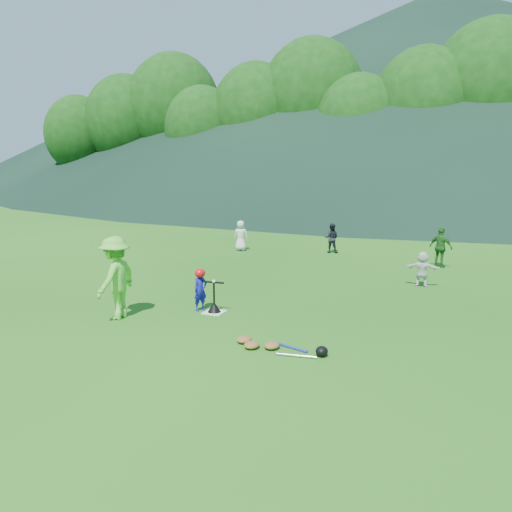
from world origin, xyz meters
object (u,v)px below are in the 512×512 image
Objects in this scene: adult_coach at (116,278)px; fielder_b at (331,238)px; fielder_c at (441,247)px; batting_tee at (214,307)px; home_plate at (214,312)px; batter_child at (200,290)px; fielder_d at (422,269)px; fielder_a at (241,236)px; equipment_pile at (272,345)px.

adult_coach is 1.60× the size of fielder_b.
fielder_c reaches higher than batting_tee.
home_plate is at bearing 120.83° from adult_coach.
batting_tee is (0.38, -0.05, -0.35)m from batter_child.
batter_child is at bearing 44.65° from fielder_d.
adult_coach reaches higher than fielder_a.
batting_tee is at bearing -71.28° from batter_child.
equipment_pile is (2.03, -1.64, -0.06)m from batting_tee.
batting_tee reaches higher than home_plate.
batting_tee is (-4.53, -7.46, -0.54)m from fielder_c.
fielder_d is (7.09, -3.54, -0.10)m from fielder_a.
fielder_c is (4.01, -1.38, 0.10)m from fielder_b.
fielder_a is at bearing 22.19° from fielder_c.
home_plate is at bearing 80.67° from fielder_b.
fielder_c is (4.90, 7.41, 0.19)m from batter_child.
fielder_d is (4.18, 4.41, 0.49)m from home_plate.
batter_child is at bearing 78.21° from fielder_b.
adult_coach is at bearing -146.49° from batting_tee.
fielder_c reaches higher than fielder_a.
batting_tee is (-4.18, -4.41, -0.37)m from fielder_d.
adult_coach reaches higher than home_plate.
fielder_d is (4.56, 4.36, 0.02)m from batter_child.
home_plate is at bearing 47.44° from fielder_d.
home_plate is 8.49m from fielder_a.
fielder_b is at bearing 98.19° from equipment_pile.
fielder_c reaches higher than fielder_b.
home_plate is at bearing 101.24° from fielder_a.
fielder_d is at bearing 123.64° from fielder_b.
fielder_d is at bearing 109.56° from fielder_c.
adult_coach is 1.36× the size of fielder_c.
fielder_c is (6.31, 8.64, -0.24)m from adult_coach.
fielder_d is at bearing 46.51° from batting_tee.
fielder_a is (-2.53, 7.90, 0.11)m from batter_child.
home_plate is at bearing 141.00° from equipment_pile.
home_plate is 2.61m from equipment_pile.
adult_coach reaches higher than batting_tee.
equipment_pile is (3.81, -0.46, -0.84)m from adult_coach.
fielder_a is (-2.91, 7.95, 0.59)m from home_plate.
fielder_d is at bearing 130.47° from adult_coach.
equipment_pile reaches higher than home_plate.
batter_child is 1.91m from adult_coach.
fielder_c is at bearing -7.73° from batter_child.
batting_tee is (0.00, 0.00, 0.12)m from home_plate.
fielder_a is at bearing 110.11° from batting_tee.
batting_tee is at bearing 80.67° from fielder_b.
fielder_c is at bearing 58.76° from batting_tee.
fielder_c is (4.53, 7.46, 0.66)m from home_plate.
equipment_pile is (2.40, -1.69, -0.42)m from batter_child.
fielder_c is 0.74× the size of equipment_pile.
fielder_d is 6.09m from batting_tee.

